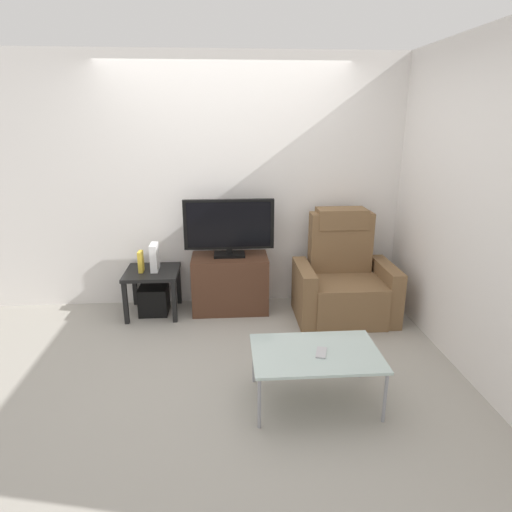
% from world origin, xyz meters
% --- Properties ---
extents(ground_plane, '(6.40, 6.40, 0.00)m').
position_xyz_m(ground_plane, '(0.00, 0.00, 0.00)').
color(ground_plane, '#9E998E').
extents(wall_back, '(6.40, 0.06, 2.60)m').
position_xyz_m(wall_back, '(0.00, 1.13, 1.30)').
color(wall_back, silver).
rests_on(wall_back, ground).
extents(wall_side, '(0.06, 4.48, 2.60)m').
position_xyz_m(wall_side, '(1.88, 0.00, 1.30)').
color(wall_side, silver).
rests_on(wall_side, ground).
extents(tv_stand, '(0.79, 0.45, 0.59)m').
position_xyz_m(tv_stand, '(0.02, 0.84, 0.30)').
color(tv_stand, '#4C2D1E').
rests_on(tv_stand, ground).
extents(television, '(0.92, 0.20, 0.59)m').
position_xyz_m(television, '(0.02, 0.86, 0.91)').
color(television, black).
rests_on(television, tv_stand).
extents(recliner_armchair, '(0.98, 0.78, 1.08)m').
position_xyz_m(recliner_armchair, '(1.17, 0.63, 0.37)').
color(recliner_armchair, brown).
rests_on(recliner_armchair, ground).
extents(side_table, '(0.54, 0.54, 0.47)m').
position_xyz_m(side_table, '(-0.78, 0.81, 0.39)').
color(side_table, black).
rests_on(side_table, ground).
extents(subwoofer_box, '(0.29, 0.29, 0.29)m').
position_xyz_m(subwoofer_box, '(-0.78, 0.81, 0.15)').
color(subwoofer_box, black).
rests_on(subwoofer_box, ground).
extents(book_upright, '(0.04, 0.12, 0.21)m').
position_xyz_m(book_upright, '(-0.88, 0.79, 0.58)').
color(book_upright, gold).
rests_on(book_upright, side_table).
extents(game_console, '(0.07, 0.20, 0.28)m').
position_xyz_m(game_console, '(-0.75, 0.82, 0.61)').
color(game_console, white).
rests_on(game_console, side_table).
extents(coffee_table, '(0.90, 0.60, 0.39)m').
position_xyz_m(coffee_table, '(0.59, -0.80, 0.37)').
color(coffee_table, '#B2C6C1').
rests_on(coffee_table, ground).
extents(cell_phone, '(0.11, 0.16, 0.01)m').
position_xyz_m(cell_phone, '(0.63, -0.82, 0.40)').
color(cell_phone, '#B7B7BC').
rests_on(cell_phone, coffee_table).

